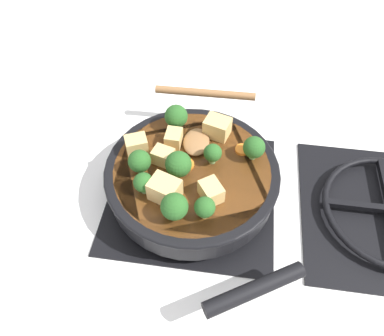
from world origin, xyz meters
name	(u,v)px	position (x,y,z in m)	size (l,w,h in m)	color
ground_plane	(192,193)	(0.00, 0.00, 0.00)	(2.40, 2.40, 0.00)	white
front_burner_grate	(192,189)	(0.00, 0.00, 0.01)	(0.31, 0.31, 0.03)	black
skillet_pan	(193,177)	(0.00, 0.00, 0.05)	(0.40, 0.35, 0.05)	black
wooden_spoon	(200,114)	(-0.13, 0.00, 0.08)	(0.18, 0.21, 0.02)	olive
tofu_cube_center_large	(163,156)	(-0.01, -0.05, 0.09)	(0.04, 0.03, 0.03)	#DBB770
tofu_cube_near_handle	(211,191)	(0.06, 0.04, 0.09)	(0.04, 0.03, 0.03)	#DBB770
tofu_cube_east_chunk	(165,190)	(0.07, -0.04, 0.10)	(0.05, 0.04, 0.04)	#DBB770
tofu_cube_west_chunk	(136,144)	(-0.03, -0.10, 0.09)	(0.04, 0.03, 0.03)	#DBB770
tofu_cube_back_piece	(174,138)	(-0.05, -0.04, 0.09)	(0.04, 0.03, 0.03)	#DBB770
tofu_cube_front_piece	(217,127)	(-0.09, 0.03, 0.09)	(0.05, 0.04, 0.04)	#DBB770
broccoli_floret_near_spoon	(176,116)	(-0.10, -0.04, 0.10)	(0.04, 0.04, 0.05)	#709956
broccoli_floret_center_top	(213,153)	(-0.02, 0.03, 0.10)	(0.03, 0.03, 0.04)	#709956
broccoli_floret_east_rim	(178,164)	(0.02, -0.02, 0.11)	(0.05, 0.05, 0.05)	#709956
broccoli_floret_west_rim	(254,148)	(-0.04, 0.10, 0.10)	(0.04, 0.04, 0.05)	#709956
broccoli_floret_north_edge	(205,207)	(0.09, 0.03, 0.10)	(0.03, 0.03, 0.04)	#709956
broccoli_floret_south_cluster	(140,161)	(0.02, -0.09, 0.10)	(0.04, 0.04, 0.05)	#709956
broccoli_floret_mid_floret	(143,183)	(0.06, -0.07, 0.10)	(0.03, 0.03, 0.04)	#709956
broccoli_floret_small_inner	(174,207)	(0.10, -0.01, 0.10)	(0.04, 0.04, 0.05)	#709956
carrot_slice_orange_thin	(187,164)	(-0.01, -0.01, 0.08)	(0.03, 0.03, 0.01)	orange
carrot_slice_near_center	(242,150)	(-0.05, 0.09, 0.08)	(0.03, 0.03, 0.01)	orange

